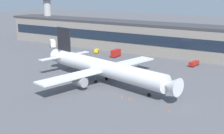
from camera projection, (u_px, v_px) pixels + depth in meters
ground_plane at (79, 82)px, 108.36m from camera, size 600.00×600.00×0.00m
terminal_building at (152, 38)px, 157.17m from camera, size 188.57×16.58×15.39m
airliner at (104, 68)px, 106.71m from camera, size 59.69×51.27×17.47m
control_tower at (47, 9)px, 195.16m from camera, size 8.97×8.97×31.82m
catering_truck at (52, 43)px, 173.55m from camera, size 7.15×6.68×4.15m
baggage_tug at (97, 51)px, 158.20m from camera, size 3.36×4.11×1.85m
stair_truck at (116, 53)px, 148.56m from camera, size 2.49×6.01×3.55m
belt_loader at (194, 63)px, 130.96m from camera, size 2.91×6.62×1.95m
traffic_cone_0 at (122, 97)px, 92.97m from camera, size 0.54×0.54×0.67m
traffic_cone_1 at (169, 110)px, 82.71m from camera, size 0.49×0.49×0.62m
traffic_cone_2 at (129, 99)px, 91.20m from camera, size 0.57×0.57×0.71m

